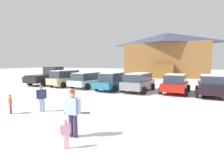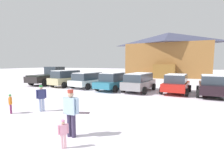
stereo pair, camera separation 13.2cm
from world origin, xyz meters
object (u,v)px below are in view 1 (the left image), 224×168
at_px(parked_white_suv, 87,79).
at_px(parked_black_sedan, 211,85).
at_px(parked_grey_wagon, 139,82).
at_px(skier_teen_in_navy_coat, 42,97).
at_px(parked_beige_suv, 65,78).
at_px(ski_lodge, 166,55).
at_px(pickup_truck, 49,76).
at_px(skier_adult_in_blue_parka, 73,111).
at_px(pair_of_skis, 77,113).
at_px(parked_teal_hatchback, 113,81).
at_px(skier_child_in_pink_snowsuit, 66,132).
at_px(parked_red_sedan, 175,84).
at_px(skier_child_in_orange_jacket, 10,103).

relative_size(parked_white_suv, parked_black_sedan, 1.07).
distance_m(parked_grey_wagon, skier_teen_in_navy_coat, 9.19).
bearing_deg(parked_beige_suv, ski_lodge, 67.22).
bearing_deg(skier_teen_in_navy_coat, pickup_truck, 132.39).
height_order(parked_beige_suv, skier_teen_in_navy_coat, parked_beige_suv).
height_order(skier_adult_in_blue_parka, pair_of_skis, skier_adult_in_blue_parka).
bearing_deg(pickup_truck, parked_teal_hatchback, -6.01).
bearing_deg(skier_child_in_pink_snowsuit, parked_teal_hatchback, 107.28).
bearing_deg(skier_teen_in_navy_coat, parked_beige_suv, 122.37).
relative_size(parked_beige_suv, pickup_truck, 0.78).
xyz_separation_m(parked_red_sedan, parked_black_sedan, (2.63, -0.27, 0.01)).
distance_m(parked_white_suv, pickup_truck, 6.05).
relative_size(pickup_truck, skier_child_in_orange_jacket, 5.48).
xyz_separation_m(parked_red_sedan, skier_child_in_pink_snowsuit, (-2.20, -11.87, -0.33)).
relative_size(skier_adult_in_blue_parka, pair_of_skis, 1.21).
height_order(skier_child_in_pink_snowsuit, skier_child_in_orange_jacket, skier_child_in_orange_jacket).
distance_m(parked_beige_suv, skier_child_in_pink_snowsuit, 15.03).
bearing_deg(skier_child_in_pink_snowsuit, parked_beige_suv, 129.04).
bearing_deg(ski_lodge, skier_adult_in_blue_parka, -88.51).
height_order(parked_white_suv, skier_teen_in_navy_coat, parked_white_suv).
bearing_deg(ski_lodge, pair_of_skis, -91.72).
bearing_deg(skier_teen_in_navy_coat, parked_black_sedan, 45.52).
bearing_deg(skier_child_in_orange_jacket, pair_of_skis, 26.72).
relative_size(parked_teal_hatchback, skier_child_in_orange_jacket, 4.95).
distance_m(parked_black_sedan, skier_adult_in_blue_parka, 11.98).
distance_m(ski_lodge, parked_white_suv, 20.86).
relative_size(parked_white_suv, pickup_truck, 0.82).
distance_m(parked_grey_wagon, parked_red_sedan, 3.19).
bearing_deg(parked_white_suv, parked_black_sedan, -0.67).
bearing_deg(parked_grey_wagon, skier_child_in_pink_snowsuit, -85.19).
distance_m(ski_lodge, pair_of_skis, 28.59).
height_order(parked_black_sedan, skier_teen_in_navy_coat, parked_black_sedan).
relative_size(parked_white_suv, skier_child_in_pink_snowsuit, 4.98).
xyz_separation_m(parked_white_suv, pair_of_skis, (4.67, -8.43, -0.86)).
relative_size(parked_white_suv, parked_teal_hatchback, 0.91).
bearing_deg(parked_red_sedan, parked_white_suv, -179.09).
height_order(parked_red_sedan, skier_adult_in_blue_parka, skier_adult_in_blue_parka).
bearing_deg(ski_lodge, skier_child_in_pink_snowsuit, -87.99).
height_order(parked_teal_hatchback, pair_of_skis, parked_teal_hatchback).
height_order(ski_lodge, parked_beige_suv, ski_lodge).
bearing_deg(skier_teen_in_navy_coat, skier_child_in_orange_jacket, -138.52).
relative_size(skier_child_in_orange_jacket, skier_adult_in_blue_parka, 0.59).
relative_size(ski_lodge, parked_beige_suv, 3.67).
xyz_separation_m(parked_teal_hatchback, skier_child_in_pink_snowsuit, (3.57, -11.48, -0.34)).
bearing_deg(pickup_truck, parked_beige_suv, -13.61).
relative_size(parked_grey_wagon, skier_child_in_pink_snowsuit, 5.07).
distance_m(parked_grey_wagon, skier_adult_in_blue_parka, 10.75).
bearing_deg(skier_adult_in_blue_parka, skier_child_in_pink_snowsuit, -68.45).
xyz_separation_m(parked_white_suv, parked_teal_hatchback, (3.06, -0.25, -0.03)).
bearing_deg(pair_of_skis, skier_teen_in_navy_coat, -164.53).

